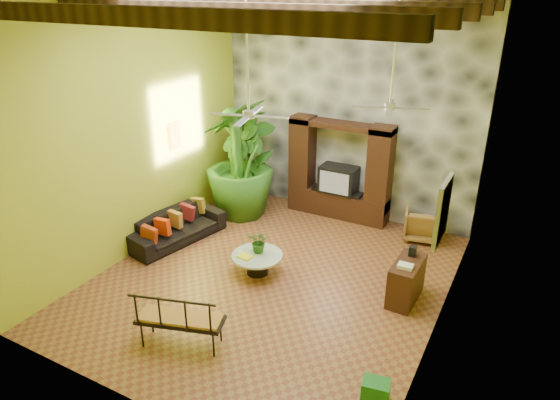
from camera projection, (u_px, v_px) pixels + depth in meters
The scene contains 22 objects.
ground at pixel (273, 278), 9.40m from camera, with size 7.00×7.00×0.00m, color brown.
back_wall at pixel (348, 108), 11.20m from camera, with size 6.00×0.02×5.00m, color gold.
left_wall at pixel (138, 128), 9.69m from camera, with size 0.02×7.00×5.00m, color gold.
right_wall at pixel (456, 183), 7.08m from camera, with size 0.02×7.00×5.00m, color gold.
stone_accent_wall at pixel (347, 109), 11.15m from camera, with size 5.98×0.10×4.98m, color #303237.
ceiling_beams at pixel (271, 7), 7.46m from camera, with size 5.95×5.36×0.22m.
entertainment_center at pixel (339, 177), 11.53m from camera, with size 2.40×0.55×2.30m.
ceiling_fan_front at pixel (248, 102), 7.79m from camera, with size 1.28×1.28×1.86m.
ceiling_fan_back at pixel (391, 94), 8.29m from camera, with size 1.28×1.28×1.86m.
wall_art_mask at pixel (174, 136), 10.64m from camera, with size 0.06×0.32×0.55m, color gold.
wall_art_painting at pixel (443, 211), 6.69m from camera, with size 0.06×0.70×0.90m, color teal.
sofa at pixel (176, 227), 10.64m from camera, with size 2.16×0.84×0.63m, color black.
wicker_armchair at pixel (422, 224), 10.70m from camera, with size 0.74×0.76×0.69m, color olive.
tall_plant_a at pixel (250, 159), 12.00m from camera, with size 1.25×0.85×2.38m, color #255B18.
tall_plant_b at pixel (237, 168), 11.63m from camera, with size 1.25×1.01×2.27m, color #275B18.
tall_plant_c at pixel (239, 159), 11.43m from camera, with size 1.56×1.56×2.78m, color #2C641A.
coffee_table at pixel (257, 261), 9.46m from camera, with size 0.97×0.97×0.40m.
centerpiece_plant at pixel (259, 242), 9.41m from camera, with size 0.39×0.33×0.43m, color #245616.
yellow_tray at pixel (245, 257), 9.31m from camera, with size 0.27×0.19×0.03m, color yellow.
iron_bench at pixel (177, 317), 7.42m from camera, with size 1.40×0.87×0.57m.
side_console at pixel (406, 281), 8.63m from camera, with size 0.42×0.93×0.75m, color #371A11.
green_bin at pixel (376, 391), 6.60m from camera, with size 0.36×0.27×0.32m, color #217E36.
Camera 1 is at (3.92, -6.97, 5.15)m, focal length 32.00 mm.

